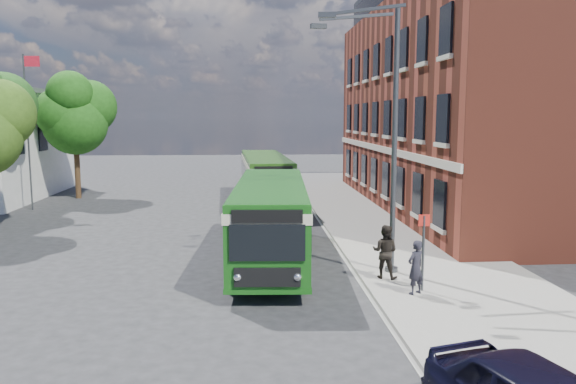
{
  "coord_description": "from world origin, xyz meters",
  "views": [
    {
      "loc": [
        0.33,
        -20.62,
        5.48
      ],
      "look_at": [
        1.99,
        3.6,
        2.2
      ],
      "focal_mm": 35.0,
      "sensor_mm": 36.0,
      "label": 1
    }
  ],
  "objects": [
    {
      "name": "flagpole",
      "position": [
        -12.45,
        13.0,
        4.94
      ],
      "size": [
        0.95,
        0.1,
        9.0
      ],
      "color": "#3D3F42",
      "rests_on": "ground"
    },
    {
      "name": "brick_office",
      "position": [
        14.0,
        12.0,
        6.97
      ],
      "size": [
        12.1,
        26.0,
        14.2
      ],
      "color": "maroon",
      "rests_on": "ground"
    },
    {
      "name": "ground",
      "position": [
        0.0,
        0.0,
        0.0
      ],
      "size": [
        120.0,
        120.0,
        0.0
      ],
      "primitive_type": "plane",
      "color": "#252527",
      "rests_on": "ground"
    },
    {
      "name": "bus_front",
      "position": [
        1.11,
        0.24,
        1.83
      ],
      "size": [
        3.18,
        11.11,
        3.02
      ],
      "color": "#145013",
      "rests_on": "ground"
    },
    {
      "name": "street_lamp",
      "position": [
        4.84,
        -2.0,
        4.79
      ],
      "size": [
        2.96,
        2.38,
        9.0
      ],
      "color": "#3D3F42",
      "rests_on": "ground"
    },
    {
      "name": "pedestrian_a",
      "position": [
        5.29,
        -4.51,
        0.98
      ],
      "size": [
        0.72,
        0.66,
        1.65
      ],
      "primitive_type": "imported",
      "rotation": [
        0.0,
        0.0,
        3.7
      ],
      "color": "black",
      "rests_on": "pavement"
    },
    {
      "name": "pavement",
      "position": [
        7.0,
        8.0,
        0.07
      ],
      "size": [
        6.0,
        48.0,
        0.15
      ],
      "primitive_type": "cube",
      "color": "gray",
      "rests_on": "ground"
    },
    {
      "name": "bus_stop_sign",
      "position": [
        5.6,
        -4.2,
        1.51
      ],
      "size": [
        0.35,
        0.08,
        2.52
      ],
      "color": "#3D3F42",
      "rests_on": "ground"
    },
    {
      "name": "bus_rear",
      "position": [
        1.29,
        14.7,
        1.83
      ],
      "size": [
        3.13,
        12.58,
        3.02
      ],
      "color": "#245116",
      "rests_on": "ground"
    },
    {
      "name": "tree_right",
      "position": [
        -11.14,
        17.64,
        5.7
      ],
      "size": [
        4.97,
        4.73,
        8.39
      ],
      "color": "#332012",
      "rests_on": "ground"
    },
    {
      "name": "kerb_line",
      "position": [
        3.95,
        8.0,
        0.01
      ],
      "size": [
        0.12,
        48.0,
        0.01
      ],
      "primitive_type": "cube",
      "color": "beige",
      "rests_on": "ground"
    },
    {
      "name": "pedestrian_b",
      "position": [
        4.77,
        -2.76,
        1.04
      ],
      "size": [
        1.09,
        1.0,
        1.79
      ],
      "primitive_type": "imported",
      "rotation": [
        0.0,
        0.0,
        2.66
      ],
      "color": "black",
      "rests_on": "pavement"
    }
  ]
}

